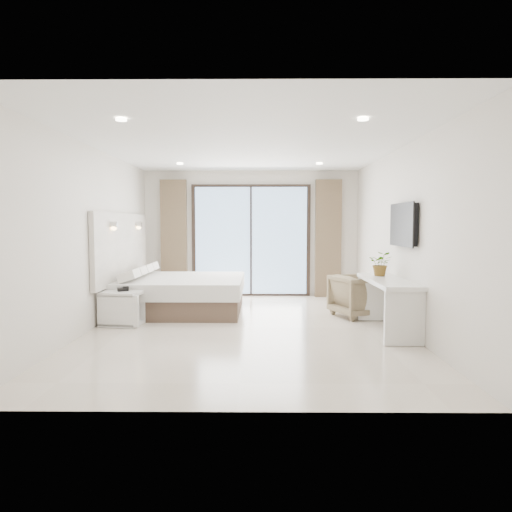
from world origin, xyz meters
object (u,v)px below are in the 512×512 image
object	(u,v)px
nightstand	(122,308)
armchair	(358,294)
bed	(181,293)
console_desk	(388,293)

from	to	relation	value
nightstand	armchair	bearing A→B (deg)	20.00
bed	nightstand	bearing A→B (deg)	-121.71
nightstand	console_desk	bearing A→B (deg)	3.76
nightstand	armchair	size ratio (longest dim) A/B	0.83
bed	console_desk	xyz separation A→B (m)	(3.26, -1.56, 0.25)
bed	nightstand	distance (m)	1.35
bed	nightstand	size ratio (longest dim) A/B	3.36
bed	armchair	xyz separation A→B (m)	(3.07, -0.46, 0.07)
nightstand	armchair	distance (m)	3.85
armchair	bed	bearing A→B (deg)	59.59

